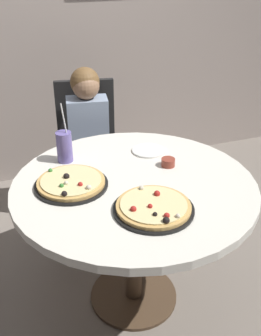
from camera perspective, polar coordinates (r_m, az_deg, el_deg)
name	(u,v)px	position (r m, az deg, el deg)	size (l,w,h in m)	color
ground_plane	(134,296)	(2.34, 0.45, -17.95)	(8.00, 8.00, 0.00)	slate
dining_table	(134,200)	(1.92, 0.52, -4.69)	(1.16, 1.16, 0.75)	silver
chair_wooden	(88,143)	(2.78, -6.19, 3.63)	(0.47, 0.47, 0.95)	black
diner_child	(91,161)	(2.64, -5.76, 1.07)	(0.32, 0.43, 1.08)	#3F4766
pizza_veggie	(71,183)	(1.85, -8.55, -2.14)	(0.34, 0.34, 0.05)	black
pizza_cheese	(154,207)	(1.67, 3.35, -5.66)	(0.34, 0.34, 0.05)	black
soda_cup	(64,147)	(2.05, -9.49, 3.05)	(0.08, 0.08, 0.31)	#6659A5
sauce_bowl	(168,162)	(2.01, 5.44, 0.83)	(0.07, 0.07, 0.04)	brown
plate_small	(149,150)	(2.15, 2.62, 2.54)	(0.18, 0.18, 0.01)	white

